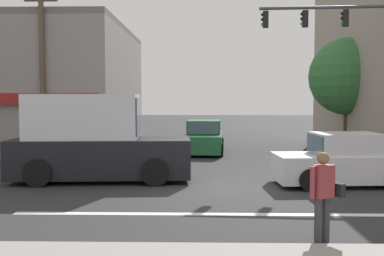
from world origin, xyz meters
The scene contains 10 objects.
ground_plane centered at (0.00, 0.00, 0.00)m, with size 120.00×120.00×0.00m, color #2B2B2D.
lane_marking_stripe centered at (0.00, -3.50, 0.00)m, with size 9.00×0.24×0.01m, color silver.
building_left_block centered at (-10.21, 11.43, 3.26)m, with size 11.73×11.75×6.52m.
street_tree centered at (6.57, 7.60, 3.64)m, with size 3.60×3.60×5.45m.
utility_pole_near_left centered at (-7.01, 5.54, 3.73)m, with size 1.40×0.22×7.16m.
traffic_light_mast centered at (5.39, 3.17, 4.30)m, with size 4.88×0.55×6.20m.
sedan_crossing_center centered at (-0.11, 8.05, 0.71)m, with size 2.05×4.19×1.58m.
sedan_crossing_rightbound centered at (4.07, 0.03, 0.71)m, with size 4.21×2.09×1.58m.
box_truck_approaching_near centered at (-3.62, 0.64, 1.25)m, with size 5.72×2.52×2.75m.
pedestrian_foreground_with_bag centered at (1.93, -5.59, 0.95)m, with size 0.67×0.46×1.67m.
Camera 1 is at (-0.23, -13.50, 2.60)m, focal length 42.00 mm.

